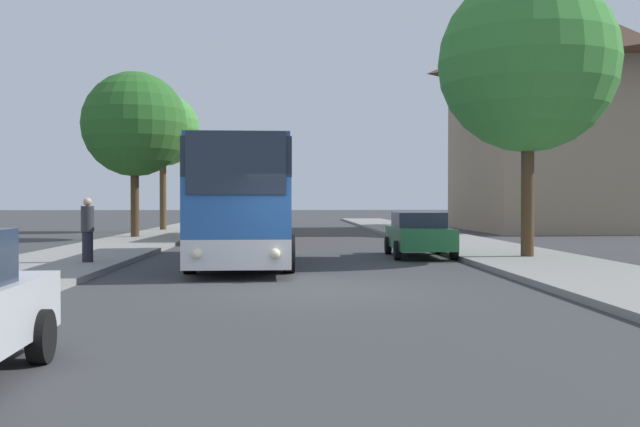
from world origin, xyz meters
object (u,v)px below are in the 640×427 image
at_px(bus_front, 243,201).
at_px(tree_left_far, 163,130).
at_px(parked_car_right_near, 419,234).
at_px(tree_left_near, 135,124).
at_px(pedestrian_waiting_near, 88,229).
at_px(tree_right_near, 528,63).
at_px(bus_middle, 256,204).

height_order(bus_front, tree_left_far, tree_left_far).
bearing_deg(parked_car_right_near, tree_left_far, -58.96).
relative_size(bus_front, tree_left_far, 1.33).
distance_m(bus_front, tree_left_near, 15.78).
bearing_deg(parked_car_right_near, pedestrian_waiting_near, 20.97).
relative_size(bus_front, parked_car_right_near, 2.46).
bearing_deg(parked_car_right_near, tree_left_near, -43.55).
xyz_separation_m(pedestrian_waiting_near, tree_right_near, (13.07, 1.71, 5.08)).
bearing_deg(bus_middle, tree_right_near, -55.31).
height_order(parked_car_right_near, tree_left_near, tree_left_near).
xyz_separation_m(bus_middle, tree_right_near, (9.02, -13.57, 4.42)).
bearing_deg(tree_left_near, tree_right_near, -42.49).
xyz_separation_m(bus_front, tree_left_near, (-6.10, 14.06, 3.73)).
xyz_separation_m(pedestrian_waiting_near, tree_left_far, (-1.99, 24.61, 5.14)).
distance_m(bus_front, parked_car_right_near, 6.25).
distance_m(parked_car_right_near, tree_left_near, 17.35).
relative_size(parked_car_right_near, pedestrian_waiting_near, 2.48).
bearing_deg(tree_left_far, pedestrian_waiting_near, -85.37).
bearing_deg(tree_left_far, bus_middle, -57.06).
bearing_deg(tree_right_near, tree_left_near, 137.51).
bearing_deg(tree_right_near, bus_middle, 123.59).
relative_size(bus_middle, tree_left_near, 1.28).
bearing_deg(pedestrian_waiting_near, tree_left_far, 77.96).
bearing_deg(tree_left_near, parked_car_right_near, -44.91).
bearing_deg(bus_middle, pedestrian_waiting_near, -103.76).
distance_m(bus_front, pedestrian_waiting_near, 4.54).
xyz_separation_m(tree_left_near, tree_left_far, (-0.19, 9.28, 0.62)).
bearing_deg(bus_middle, tree_left_far, 124.03).
relative_size(bus_middle, tree_right_near, 1.17).
distance_m(bus_front, tree_left_far, 24.56).
xyz_separation_m(parked_car_right_near, pedestrian_waiting_near, (-10.00, -3.56, 0.29)).
height_order(parked_car_right_near, tree_right_near, tree_right_near).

